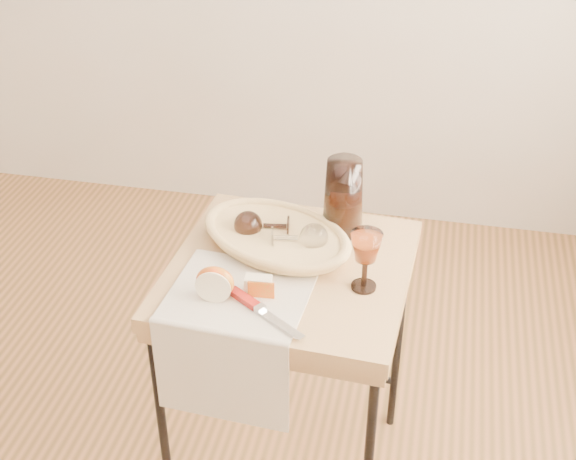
% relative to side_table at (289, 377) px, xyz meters
% --- Properties ---
extents(side_table, '(0.62, 0.62, 0.76)m').
position_rel_side_table_xyz_m(side_table, '(0.00, 0.00, 0.00)').
color(side_table, brown).
rests_on(side_table, floor).
extents(tea_towel, '(0.35, 0.31, 0.01)m').
position_rel_side_table_xyz_m(tea_towel, '(-0.09, -0.14, 0.38)').
color(tea_towel, white).
rests_on(tea_towel, side_table).
extents(bread_basket, '(0.45, 0.39, 0.05)m').
position_rel_side_table_xyz_m(bread_basket, '(-0.05, 0.08, 0.40)').
color(bread_basket, tan).
rests_on(bread_basket, side_table).
extents(goblet_lying_a, '(0.13, 0.09, 0.07)m').
position_rel_side_table_xyz_m(goblet_lying_a, '(-0.08, 0.10, 0.43)').
color(goblet_lying_a, '#301C16').
rests_on(goblet_lying_a, bread_basket).
extents(goblet_lying_b, '(0.13, 0.10, 0.07)m').
position_rel_side_table_xyz_m(goblet_lying_b, '(0.00, 0.06, 0.43)').
color(goblet_lying_b, white).
rests_on(goblet_lying_b, bread_basket).
extents(pitcher, '(0.21, 0.26, 0.25)m').
position_rel_side_table_xyz_m(pitcher, '(0.10, 0.19, 0.48)').
color(pitcher, black).
rests_on(pitcher, side_table).
extents(wine_goblet, '(0.10, 0.10, 0.16)m').
position_rel_side_table_xyz_m(wine_goblet, '(0.19, -0.05, 0.46)').
color(wine_goblet, white).
rests_on(wine_goblet, side_table).
extents(apple_half, '(0.09, 0.05, 0.08)m').
position_rel_side_table_xyz_m(apple_half, '(-0.14, -0.17, 0.43)').
color(apple_half, red).
rests_on(apple_half, tea_towel).
extents(apple_wedge, '(0.07, 0.04, 0.04)m').
position_rel_side_table_xyz_m(apple_wedge, '(-0.05, -0.13, 0.41)').
color(apple_wedge, '#FFEBBF').
rests_on(apple_wedge, tea_towel).
extents(table_knife, '(0.21, 0.15, 0.02)m').
position_rel_side_table_xyz_m(table_knife, '(-0.02, -0.21, 0.39)').
color(table_knife, silver).
rests_on(table_knife, tea_towel).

